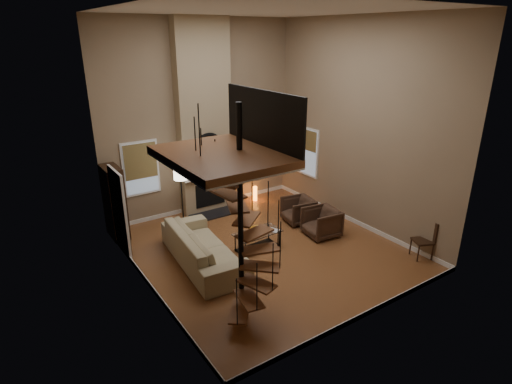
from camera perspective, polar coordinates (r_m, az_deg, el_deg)
ground at (r=10.48m, az=1.23°, el=-7.85°), size 6.00×6.50×0.01m
back_wall at (r=12.21m, az=-7.56°, el=9.93°), size 6.00×0.02×5.50m
front_wall at (r=7.17m, az=16.43°, el=1.42°), size 6.00×0.02×5.50m
left_wall at (r=8.18m, az=-16.16°, el=3.84°), size 0.02×6.50×5.50m
right_wall at (r=11.42m, az=13.93°, el=8.75°), size 0.02×6.50×5.50m
ceiling at (r=9.20m, az=1.51°, el=23.75°), size 6.00×6.50×0.01m
baseboard_back at (r=12.98m, az=-6.99°, el=-1.81°), size 6.00×0.02×0.12m
baseboard_front at (r=8.43m, az=14.46°, el=-16.06°), size 6.00×0.02×0.12m
baseboard_left at (r=9.30m, az=-14.42°, el=-12.18°), size 0.02×6.50×0.12m
baseboard_right at (r=12.24m, az=12.81°, el=-3.64°), size 0.02×6.50×0.12m
chimney_breast at (r=12.04m, az=-7.15°, el=9.80°), size 1.60×0.38×5.50m
hearth at (r=12.44m, az=-5.57°, el=-2.97°), size 1.50×0.60×0.04m
firebox at (r=12.48m, az=-6.29°, el=-0.29°), size 0.95×0.02×0.72m
mantel at (r=12.21m, az=-6.22°, el=2.22°), size 1.70×0.18×0.06m
mirror_frame at (r=12.03m, az=-6.50°, el=5.90°), size 0.94×0.10×0.94m
mirror_disc at (r=12.04m, az=-6.53°, el=5.91°), size 0.80×0.01×0.80m
vase_left at (r=11.97m, az=-8.67°, el=2.49°), size 0.24×0.24×0.25m
vase_right at (r=12.47m, az=-3.89°, el=3.35°), size 0.20×0.20×0.21m
window_back at (r=11.77m, az=-15.54°, el=3.26°), size 1.02×0.06×1.52m
window_right at (r=13.06m, az=7.00°, el=5.61°), size 0.06×1.02×1.52m
entry_door at (r=10.40m, az=-18.14°, el=-2.74°), size 0.10×1.05×2.16m
loft at (r=6.82m, az=-4.04°, el=5.53°), size 1.70×2.20×1.09m
spiral_stair at (r=7.46m, az=-2.04°, el=-4.97°), size 1.47×1.47×4.06m
hutch at (r=11.36m, az=-18.85°, el=-1.37°), size 0.41×0.86×1.93m
sofa at (r=9.82m, az=-7.35°, el=-7.50°), size 1.39×3.00×0.85m
armchair_near at (r=11.87m, az=6.13°, el=-2.46°), size 0.93×0.91×0.73m
armchair_far at (r=11.19m, az=9.30°, el=-4.12°), size 0.96×0.94×0.78m
coffee_table at (r=10.36m, az=0.22°, el=-6.39°), size 1.20×0.63×0.45m
bowl at (r=10.31m, az=0.06°, el=-5.22°), size 0.36×0.36×0.09m
book at (r=10.35m, az=2.30°, el=-5.32°), size 0.31×0.35×0.03m
floor_lamp at (r=11.26m, az=-10.29°, el=1.80°), size 0.37×0.37×1.70m
accent_lamp at (r=13.30m, az=-0.13°, el=-0.19°), size 0.13×0.13×0.47m
side_chair at (r=10.67m, az=22.37°, el=-5.81°), size 0.56×0.55×0.93m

